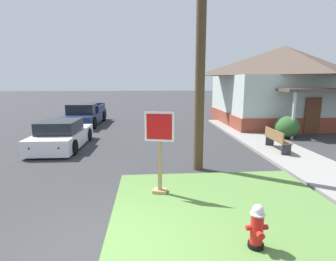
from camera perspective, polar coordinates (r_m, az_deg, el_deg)
ground_plane at (r=5.19m, az=-13.69°, el=-24.19°), size 160.00×160.00×0.00m
grass_corner_patch at (r=6.55m, az=12.27°, el=-15.91°), size 5.20×4.48×0.08m
sidewalk_strip at (r=11.86m, az=23.87°, el=-4.36°), size 2.20×17.86×0.12m
fire_hydrant at (r=5.08m, az=18.70°, el=-19.30°), size 0.38×0.34×0.80m
stop_sign at (r=6.71m, az=-1.81°, el=-5.10°), size 0.73×0.36×2.13m
manhole_cover at (r=8.00m, az=-4.91°, el=-10.94°), size 0.70×0.70×0.02m
parked_sedan_white at (r=12.72m, az=-22.02°, el=-1.04°), size 1.99×4.18×1.25m
pickup_truck_navy at (r=18.87m, az=-17.54°, el=3.05°), size 2.17×5.45×1.48m
street_bench at (r=11.83m, az=22.41°, el=-1.64°), size 0.49×1.75×0.85m
utility_pole at (r=8.89m, az=7.29°, el=25.11°), size 1.35×0.31×10.07m
corner_house at (r=19.83m, az=23.59°, el=9.06°), size 8.53×8.73×5.27m
shrub_near_porch at (r=15.18m, az=24.35°, el=0.69°), size 1.26×1.26×1.15m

